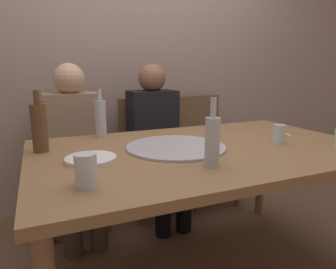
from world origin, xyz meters
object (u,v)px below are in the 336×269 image
Objects in this scene: water_bottle at (39,127)px; chair_middle at (150,147)px; tumbler_near at (279,134)px; chair_right at (202,141)px; beer_bottle at (101,118)px; guest_in_beanie at (157,135)px; wine_glass at (86,170)px; pizza_tray at (176,147)px; table_knife at (284,133)px; plate_stack at (91,159)px; wine_bottle at (212,141)px; dining_table at (204,159)px; chair_left at (73,155)px; guest_in_sweater at (75,143)px.

water_bottle reaches higher than chair_middle.
tumbler_near is 1.07m from chair_right.
beer_bottle is 0.62m from guest_in_beanie.
beer_bottle is 0.31× the size of chair_middle.
water_bottle reaches higher than wine_glass.
table_knife is at bearing 4.25° from pizza_tray.
wine_glass reaches higher than plate_stack.
wine_bottle is 0.31× the size of chair_right.
wine_glass is (-0.20, -0.75, -0.05)m from beer_bottle.
dining_table is at bearing 65.19° from wine_bottle.
wine_bottle is at bearing 81.89° from chair_middle.
chair_left is (0.02, 0.94, -0.24)m from plate_stack.
chair_left reaches higher than pizza_tray.
guest_in_beanie is at bearing 33.65° from water_bottle.
chair_middle is (0.62, 0.94, -0.24)m from plate_stack.
chair_left is at bearing -90.00° from guest_in_sweater.
chair_middle is at bearing 87.50° from dining_table.
wine_glass is (-1.04, -0.21, 0.01)m from tumbler_near.
beer_bottle reaches higher than dining_table.
plate_stack reaches higher than table_knife.
wine_glass is 1.32m from table_knife.
table_knife is 0.87m from chair_right.
table_knife is (1.39, -0.14, -0.12)m from water_bottle.
guest_in_sweater is (0.00, -0.15, 0.13)m from chair_left.
water_bottle is at bearing -70.08° from table_knife.
wine_bottle is 0.53m from plate_stack.
dining_table is at bearing -45.37° from beer_bottle.
wine_bottle is 1.16m from guest_in_sweater.
wine_glass reaches higher than tumbler_near.
wine_glass is at bearing -102.07° from plate_stack.
wine_bottle is at bearing -67.24° from beer_bottle.
pizza_tray is at bearing 34.91° from wine_glass.
wine_glass is at bearing 85.70° from guest_in_sweater.
water_bottle is (-0.64, 0.52, 0.01)m from wine_bottle.
table_knife is 1.04m from chair_middle.
tumbler_near is 1.12m from chair_middle.
wine_glass is at bearing -177.58° from wine_bottle.
beer_bottle is (-0.31, 0.73, 0.00)m from wine_bottle.
guest_in_beanie reaches higher than pizza_tray.
water_bottle is 0.34m from plate_stack.
water_bottle reaches higher than dining_table.
water_bottle is at bearing 28.13° from chair_right.
chair_right is (0.48, 0.00, 0.00)m from chair_middle.
wine_bottle is 1.42m from chair_right.
wine_bottle reaches higher than wine_glass.
guest_in_sweater reaches higher than dining_table.
dining_table is at bearing 25.71° from wine_glass.
plate_stack is 0.19× the size of guest_in_sweater.
guest_in_beanie reaches higher than tumbler_near.
dining_table is 0.72m from wine_glass.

